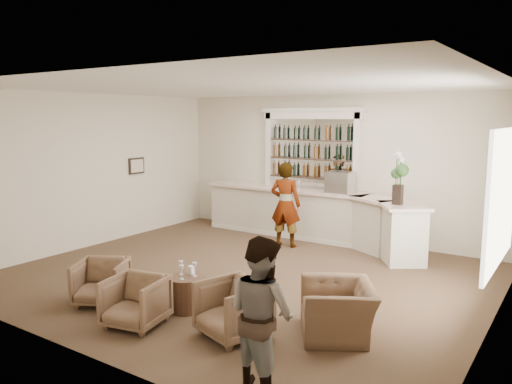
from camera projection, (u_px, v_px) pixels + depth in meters
ground at (245, 276)px, 8.87m from camera, size 8.00×8.00×0.00m
room_shell at (274, 142)px, 9.01m from camera, size 8.04×7.02×3.32m
bar_counter at (314, 216)px, 11.33m from camera, size 5.72×1.80×1.14m
back_bar_alcove at (311, 150)px, 11.64m from camera, size 2.64×0.25×3.00m
cocktail_table at (186, 293)px, 7.28m from camera, size 0.56×0.56×0.50m
sommelier at (286, 205)px, 10.76m from camera, size 0.74×0.56×1.85m
guest at (262, 314)px, 5.08m from camera, size 0.93×0.81×1.62m
armchair_left at (101, 282)px, 7.51m from camera, size 0.99×1.00×0.67m
armchair_center at (136, 301)px, 6.70m from camera, size 0.86×0.88×0.68m
armchair_right at (233, 309)px, 6.38m from camera, size 0.99×1.00×0.73m
armchair_far at (338, 310)px, 6.43m from camera, size 1.31×1.35×0.67m
espresso_machine at (340, 182)px, 10.92m from camera, size 0.54×0.46×0.48m
flower_vase at (399, 175)px, 9.47m from camera, size 0.26×0.26×1.00m
wine_glass_bar_left at (299, 185)px, 11.45m from camera, size 0.07×0.07×0.21m
wine_glass_bar_right at (335, 188)px, 10.95m from camera, size 0.07×0.07×0.21m
wine_glass_tbl_a at (181, 268)px, 7.32m from camera, size 0.07×0.07×0.21m
wine_glass_tbl_b at (195, 269)px, 7.24m from camera, size 0.07×0.07×0.21m
wine_glass_tbl_c at (182, 272)px, 7.10m from camera, size 0.07×0.07×0.21m
napkin_holder at (191, 270)px, 7.36m from camera, size 0.08×0.08×0.12m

